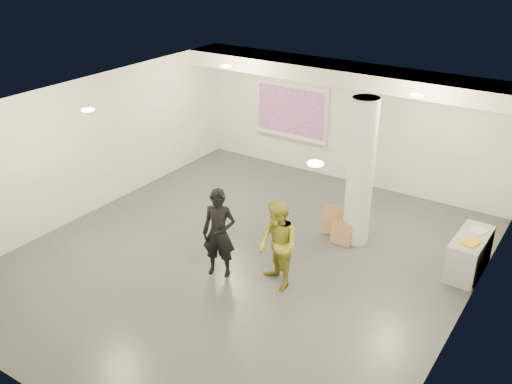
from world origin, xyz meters
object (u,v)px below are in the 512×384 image
Objects in this scene: woman at (219,233)px; column at (360,173)px; projection_screen at (291,112)px; credenza at (469,254)px; man at (278,245)px.

column is at bearing 38.15° from woman.
credenza is at bearing -25.80° from projection_screen.
column reaches higher than projection_screen.
man is (2.61, -4.90, -0.71)m from projection_screen.
column is at bearing 107.09° from man.
column reaches higher than man.
column is 4.08m from projection_screen.
woman reaches higher than man.
credenza is 0.76× the size of woman.
projection_screen is at bearing 139.44° from column.
woman is at bearing -122.18° from column.
woman is at bearing -137.63° from man.
woman is (-1.57, -2.50, -0.66)m from column.
credenza is 4.61m from woman.
projection_screen is 1.24× the size of woman.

